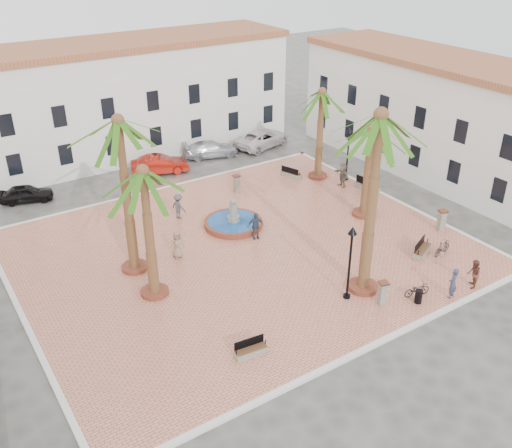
% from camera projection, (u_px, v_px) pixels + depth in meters
% --- Properties ---
extents(ground, '(120.00, 120.00, 0.00)m').
position_uv_depth(ground, '(242.00, 251.00, 35.13)').
color(ground, '#56544F').
rests_on(ground, ground).
extents(plaza, '(26.00, 22.00, 0.15)m').
position_uv_depth(plaza, '(242.00, 250.00, 35.10)').
color(plaza, '#D67B60').
rests_on(plaza, ground).
extents(kerb_n, '(26.30, 0.30, 0.16)m').
position_uv_depth(kerb_n, '(166.00, 188.00, 43.21)').
color(kerb_n, silver).
rests_on(kerb_n, ground).
extents(kerb_s, '(26.30, 0.30, 0.16)m').
position_uv_depth(kerb_s, '(365.00, 349.00, 26.98)').
color(kerb_s, silver).
rests_on(kerb_s, ground).
extents(kerb_e, '(0.30, 22.30, 0.16)m').
position_uv_depth(kerb_e, '(394.00, 200.00, 41.37)').
color(kerb_e, silver).
rests_on(kerb_e, ground).
extents(kerb_w, '(0.30, 22.30, 0.16)m').
position_uv_depth(kerb_w, '(25.00, 322.00, 28.81)').
color(kerb_w, silver).
rests_on(kerb_w, ground).
extents(building_north, '(30.40, 7.40, 9.50)m').
position_uv_depth(building_north, '(115.00, 100.00, 47.64)').
color(building_north, white).
rests_on(building_north, ground).
extents(building_east, '(7.40, 26.40, 9.00)m').
position_uv_depth(building_east, '(447.00, 118.00, 44.14)').
color(building_east, white).
rests_on(building_east, ground).
extents(fountain, '(3.85, 3.85, 1.99)m').
position_uv_depth(fountain, '(233.00, 222.00, 37.58)').
color(fountain, brown).
rests_on(fountain, plaza).
extents(palm_nw, '(5.00, 5.00, 9.27)m').
position_uv_depth(palm_nw, '(120.00, 137.00, 29.30)').
color(palm_nw, brown).
rests_on(palm_nw, plaza).
extents(palm_sw, '(4.90, 4.90, 7.53)m').
position_uv_depth(palm_sw, '(144.00, 186.00, 27.87)').
color(palm_sw, brown).
rests_on(palm_sw, plaza).
extents(palm_s, '(5.44, 5.44, 10.21)m').
position_uv_depth(palm_s, '(379.00, 135.00, 27.14)').
color(palm_s, brown).
rests_on(palm_s, plaza).
extents(palm_e, '(5.19, 5.19, 6.54)m').
position_uv_depth(palm_e, '(371.00, 141.00, 36.58)').
color(palm_e, brown).
rests_on(palm_e, plaza).
extents(palm_ne, '(4.77, 4.77, 7.12)m').
position_uv_depth(palm_ne, '(322.00, 102.00, 42.06)').
color(palm_ne, brown).
rests_on(palm_ne, plaza).
extents(bench_s, '(1.64, 0.65, 0.84)m').
position_uv_depth(bench_s, '(251.00, 351.00, 26.40)').
color(bench_s, gray).
rests_on(bench_s, plaza).
extents(bench_se, '(1.86, 1.22, 0.94)m').
position_uv_depth(bench_se, '(422.00, 251.00, 34.36)').
color(bench_se, gray).
rests_on(bench_se, plaza).
extents(bench_e, '(0.71, 2.00, 1.04)m').
position_uv_depth(bench_e, '(367.00, 187.00, 42.54)').
color(bench_e, gray).
rests_on(bench_e, plaza).
extents(bench_ne, '(1.03, 1.76, 0.89)m').
position_uv_depth(bench_ne, '(291.00, 174.00, 44.70)').
color(bench_ne, gray).
rests_on(bench_ne, plaza).
extents(lamppost_s, '(0.47, 0.47, 4.33)m').
position_uv_depth(lamppost_s, '(351.00, 250.00, 29.18)').
color(lamppost_s, black).
rests_on(lamppost_s, plaza).
extents(lamppost_e, '(0.46, 0.46, 4.23)m').
position_uv_depth(lamppost_e, '(348.00, 145.00, 43.11)').
color(lamppost_e, black).
rests_on(lamppost_e, plaza).
extents(bollard_se, '(0.59, 0.59, 1.35)m').
position_uv_depth(bollard_se, '(383.00, 292.00, 29.75)').
color(bollard_se, gray).
rests_on(bollard_se, plaza).
extents(bollard_n, '(0.51, 0.51, 1.32)m').
position_uv_depth(bollard_n, '(237.00, 183.00, 42.13)').
color(bollard_n, gray).
rests_on(bollard_n, plaza).
extents(bollard_e, '(0.61, 0.61, 1.41)m').
position_uv_depth(bollard_e, '(442.00, 220.00, 36.89)').
color(bollard_e, gray).
rests_on(bollard_e, plaza).
extents(litter_bin, '(0.39, 0.39, 0.76)m').
position_uv_depth(litter_bin, '(419.00, 296.00, 29.98)').
color(litter_bin, black).
rests_on(litter_bin, plaza).
extents(cyclist_a, '(0.74, 0.59, 1.78)m').
position_uv_depth(cyclist_a, '(453.00, 283.00, 30.20)').
color(cyclist_a, '#34384D').
rests_on(cyclist_a, plaza).
extents(bicycle_a, '(1.59, 0.86, 0.79)m').
position_uv_depth(bicycle_a, '(417.00, 289.00, 30.53)').
color(bicycle_a, black).
rests_on(bicycle_a, plaza).
extents(cyclist_b, '(1.03, 1.03, 1.68)m').
position_uv_depth(cyclist_b, '(474.00, 274.00, 31.04)').
color(cyclist_b, brown).
rests_on(cyclist_b, plaza).
extents(bicycle_b, '(1.58, 0.65, 0.92)m').
position_uv_depth(bicycle_b, '(442.00, 248.00, 34.28)').
color(bicycle_b, black).
rests_on(bicycle_b, plaza).
extents(pedestrian_fountain_a, '(0.86, 0.59, 1.70)m').
position_uv_depth(pedestrian_fountain_a, '(177.00, 245.00, 33.84)').
color(pedestrian_fountain_a, '#8E7759').
rests_on(pedestrian_fountain_a, plaza).
extents(pedestrian_fountain_b, '(1.13, 0.71, 1.79)m').
position_uv_depth(pedestrian_fountain_b, '(256.00, 226.00, 35.84)').
color(pedestrian_fountain_b, '#334558').
rests_on(pedestrian_fountain_b, plaza).
extents(pedestrian_north, '(1.02, 1.30, 1.77)m').
position_uv_depth(pedestrian_north, '(179.00, 206.00, 38.30)').
color(pedestrian_north, '#46464B').
rests_on(pedestrian_north, plaza).
extents(pedestrian_east, '(0.82, 1.80, 1.87)m').
position_uv_depth(pedestrian_east, '(343.00, 175.00, 42.87)').
color(pedestrian_east, '#61594C').
rests_on(pedestrian_east, plaza).
extents(car_black, '(3.95, 2.53, 1.25)m').
position_uv_depth(car_black, '(26.00, 193.00, 41.05)').
color(car_black, black).
rests_on(car_black, ground).
extents(car_red, '(4.77, 2.76, 1.49)m').
position_uv_depth(car_red, '(160.00, 165.00, 45.60)').
color(car_red, '#941209').
rests_on(car_red, ground).
extents(car_silver, '(5.00, 3.15, 1.35)m').
position_uv_depth(car_silver, '(211.00, 149.00, 48.86)').
color(car_silver, '#B7B6C0').
rests_on(car_silver, ground).
extents(car_white, '(5.92, 3.78, 1.52)m').
position_uv_depth(car_white, '(262.00, 138.00, 51.01)').
color(car_white, silver).
rests_on(car_white, ground).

